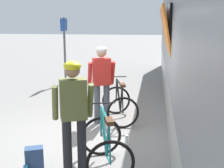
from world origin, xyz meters
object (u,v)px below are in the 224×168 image
at_px(backpack_on_platform, 35,160).
at_px(cyclist_near_in_red, 102,78).
at_px(bicycle_far_teal, 105,146).
at_px(platform_sign_post, 64,39).
at_px(water_bottle_near_the_bikes, 126,140).
at_px(cyclist_far_in_olive, 74,109).
at_px(bicycle_near_black, 119,104).

bearing_deg(backpack_on_platform, cyclist_near_in_red, 52.33).
distance_m(cyclist_near_in_red, bicycle_far_teal, 2.29).
bearing_deg(platform_sign_post, backpack_on_platform, -77.09).
bearing_deg(cyclist_near_in_red, water_bottle_near_the_bikes, -59.02).
bearing_deg(cyclist_near_in_red, cyclist_far_in_olive, -89.82).
relative_size(cyclist_far_in_olive, bicycle_far_teal, 1.43).
bearing_deg(bicycle_far_teal, platform_sign_post, 112.43).
distance_m(cyclist_near_in_red, bicycle_near_black, 0.78).
bearing_deg(platform_sign_post, water_bottle_near_the_bikes, -61.69).
relative_size(bicycle_near_black, platform_sign_post, 0.51).
height_order(bicycle_far_teal, backpack_on_platform, bicycle_far_teal).
distance_m(bicycle_near_black, backpack_on_platform, 2.76).
bearing_deg(cyclist_near_in_red, bicycle_far_teal, -78.28).
xyz_separation_m(bicycle_near_black, bicycle_far_teal, (0.06, -2.33, 0.00)).
bearing_deg(bicycle_far_teal, backpack_on_platform, -168.54).
height_order(bicycle_far_teal, water_bottle_near_the_bikes, bicycle_far_teal).
distance_m(bicycle_near_black, water_bottle_near_the_bikes, 1.39).
height_order(cyclist_near_in_red, cyclist_far_in_olive, same).
relative_size(cyclist_near_in_red, backpack_on_platform, 4.40).
xyz_separation_m(cyclist_near_in_red, backpack_on_platform, (-0.64, -2.36, -0.85)).
relative_size(bicycle_far_teal, platform_sign_post, 0.51).
distance_m(cyclist_far_in_olive, bicycle_far_teal, 0.81).
relative_size(cyclist_far_in_olive, water_bottle_near_the_bikes, 9.40).
xyz_separation_m(bicycle_near_black, backpack_on_platform, (-1.02, -2.55, -0.20)).
height_order(cyclist_near_in_red, water_bottle_near_the_bikes, cyclist_near_in_red).
bearing_deg(water_bottle_near_the_bikes, cyclist_near_in_red, 120.98).
relative_size(cyclist_near_in_red, bicycle_far_teal, 1.43).
height_order(cyclist_far_in_olive, bicycle_far_teal, cyclist_far_in_olive).
relative_size(bicycle_near_black, backpack_on_platform, 3.06).
distance_m(bicycle_far_teal, platform_sign_post, 6.81).
xyz_separation_m(bicycle_far_teal, backpack_on_platform, (-1.09, -0.22, -0.20)).
height_order(bicycle_near_black, platform_sign_post, platform_sign_post).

